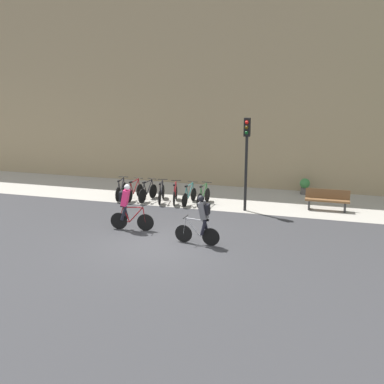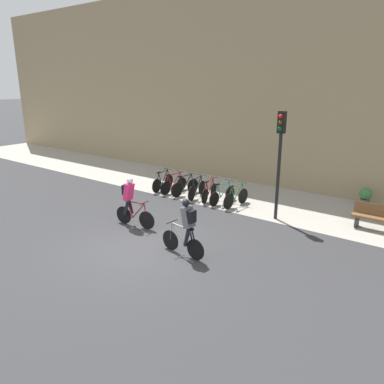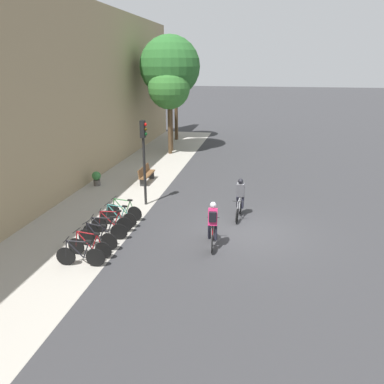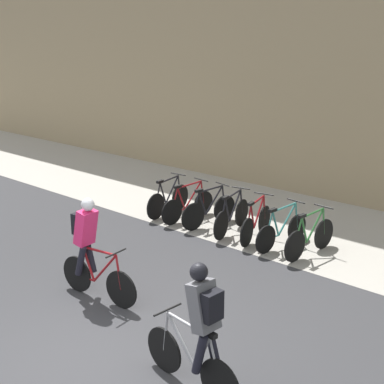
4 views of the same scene
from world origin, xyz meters
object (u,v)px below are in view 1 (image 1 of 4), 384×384
Objects in this scene: parked_bike_1 at (134,191)px; parked_bike_3 at (161,193)px; parked_bike_6 at (203,196)px; parked_bike_5 at (189,196)px; parked_bike_2 at (148,192)px; parked_bike_4 at (175,194)px; cyclist_pink at (127,205)px; cyclist_grey at (202,218)px; traffic_light_pole at (247,148)px; potted_plant at (305,185)px; bench at (327,199)px; parked_bike_0 at (121,190)px.

parked_bike_3 reaches higher than parked_bike_1.
parked_bike_5 is at bearing -179.89° from parked_bike_6.
parked_bike_2 is 1.32m from parked_bike_4.
cyclist_grey is at bearing -13.85° from cyclist_pink.
parked_bike_2 is 5.13m from traffic_light_pole.
potted_plant is (3.03, 7.96, -0.51)m from cyclist_grey.
potted_plant is at bearing 26.89° from parked_bike_3.
cyclist_pink is 2.26× the size of potted_plant.
parked_bike_1 is at bearing -179.86° from parked_bike_2.
parked_bike_6 is 5.33m from bench.
parked_bike_4 is (0.57, 4.06, -0.56)m from cyclist_pink.
parked_bike_1 is at bearing -175.58° from bench.
parked_bike_0 is 0.99× the size of parked_bike_1.
potted_plant is (8.17, 3.14, 0.04)m from parked_bike_0.
traffic_light_pole is at bearing -162.86° from bench.
cyclist_pink is 0.45× the size of traffic_light_pole.
parked_bike_6 is at bearing -0.01° from parked_bike_4.
parked_bike_3 is 0.42× the size of traffic_light_pole.
parked_bike_5 is at bearing -147.21° from potted_plant.
parked_bike_3 is 0.90× the size of bench.
potted_plant is (7.52, 3.14, 0.05)m from parked_bike_1.
traffic_light_pole is (3.81, 3.68, 1.77)m from cyclist_pink.
traffic_light_pole is 4.77m from potted_plant.
parked_bike_4 is 6.64m from bench.
traffic_light_pole is at bearing -123.11° from potted_plant.
parked_bike_1 is 1.03× the size of parked_bike_2.
parked_bike_1 is 1.32m from parked_bike_3.
parked_bike_3 is 1.05× the size of parked_bike_4.
parked_bike_1 is 8.62m from bench.
potted_plant is (6.86, 3.14, 0.04)m from parked_bike_2.
potted_plant is (6.10, 7.20, -0.51)m from cyclist_pink.
traffic_light_pole is at bearing 44.03° from cyclist_pink.
parked_bike_5 is (0.66, -0.00, -0.01)m from parked_bike_4.
parked_bike_1 is 2.64m from parked_bike_5.
cyclist_grey reaches higher than parked_bike_6.
parked_bike_2 is at bearing -155.40° from potted_plant.
parked_bike_5 is 5.99m from bench.
parked_bike_6 is 0.89× the size of bench.
traffic_light_pole is at bearing -4.09° from parked_bike_1.
parked_bike_2 reaches higher than parked_bike_4.
bench is at bearing 5.22° from parked_bike_3.
parked_bike_3 is (1.32, 0.00, 0.01)m from parked_bike_1.
cyclist_grey is 8.53m from potted_plant.
parked_bike_4 is (1.98, 0.00, 0.00)m from parked_bike_1.
parked_bike_0 reaches higher than parked_bike_4.
parked_bike_6 is (2.64, -0.00, -0.00)m from parked_bike_2.
parked_bike_3 is at bearing -0.10° from parked_bike_2.
cyclist_grey reaches higher than parked_bike_1.
parked_bike_5 is at bearing -0.03° from parked_bike_0.
cyclist_grey reaches higher than parked_bike_2.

